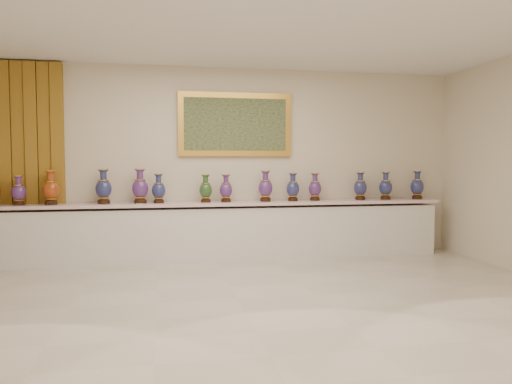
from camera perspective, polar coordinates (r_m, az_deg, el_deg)
ground at (r=5.66m, az=-2.12°, el=-12.11°), size 8.00×8.00×0.00m
room at (r=8.00m, az=-22.93°, el=3.75°), size 8.00×8.00×8.00m
counter at (r=7.78m, az=-4.70°, el=-4.56°), size 7.28×0.48×0.90m
vase_1 at (r=7.88m, az=-25.49°, el=0.01°), size 0.22×0.22×0.43m
vase_2 at (r=7.79m, az=-22.40°, el=0.28°), size 0.25×0.25×0.50m
vase_3 at (r=7.70m, az=-17.02°, el=0.41°), size 0.30×0.30×0.51m
vase_4 at (r=7.64m, az=-13.10°, el=0.46°), size 0.25×0.25×0.52m
vase_5 at (r=7.64m, az=-11.06°, el=0.24°), size 0.27×0.27×0.44m
vase_6 at (r=7.68m, az=-5.78°, el=0.24°), size 0.22×0.22×0.43m
vase_7 at (r=7.72m, az=-3.45°, el=0.28°), size 0.20×0.20×0.43m
vase_8 at (r=7.80m, az=1.09°, el=0.50°), size 0.28×0.28×0.48m
vase_9 at (r=7.93m, az=4.23°, el=0.41°), size 0.24×0.24×0.44m
vase_10 at (r=8.03m, az=6.75°, el=0.43°), size 0.26×0.26×0.44m
vase_11 at (r=8.33m, az=11.83°, el=0.53°), size 0.25×0.25×0.46m
vase_12 at (r=8.49m, az=14.60°, el=0.55°), size 0.28×0.28×0.46m
vase_13 at (r=8.73m, az=17.94°, el=0.62°), size 0.28×0.28×0.47m
label_card at (r=7.55m, az=-13.15°, el=-1.32°), size 0.10×0.06×0.00m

